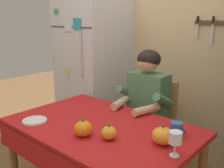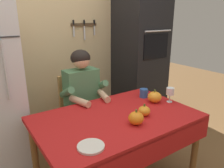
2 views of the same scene
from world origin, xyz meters
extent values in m
cube|color=#D1B784|center=(0.05, 1.35, 1.30)|extent=(3.70, 0.10, 2.60)
cube|color=#4C3823|center=(0.32, 1.29, 1.47)|extent=(0.36, 0.02, 0.04)
cube|color=silver|center=(0.17, 1.28, 1.39)|extent=(0.02, 0.01, 0.13)
cube|color=black|center=(0.17, 1.28, 1.50)|extent=(0.02, 0.01, 0.06)
cube|color=silver|center=(0.32, 1.28, 1.37)|extent=(0.02, 0.01, 0.18)
cube|color=black|center=(0.32, 1.28, 1.50)|extent=(0.02, 0.01, 0.06)
cube|color=silver|center=(-0.95, 0.96, 0.90)|extent=(0.68, 0.68, 1.80)
cylinder|color=silver|center=(-0.76, 0.60, 1.15)|extent=(0.02, 0.02, 0.50)
cube|color=#333335|center=(-0.95, 0.62, 1.42)|extent=(0.67, 0.01, 0.01)
cube|color=teal|center=(-0.83, 0.61, 1.45)|extent=(0.12, 0.01, 0.12)
cube|color=#E5D666|center=(-1.01, 0.61, 0.91)|extent=(0.06, 0.01, 0.11)
cube|color=green|center=(-1.17, 0.61, 1.58)|extent=(0.07, 0.02, 0.05)
cube|color=silver|center=(-0.97, 0.61, 1.40)|extent=(0.11, 0.02, 0.06)
cylinder|color=brown|center=(-0.64, -0.29, 0.35)|extent=(0.06, 0.06, 0.70)
cylinder|color=brown|center=(-0.64, 0.49, 0.35)|extent=(0.06, 0.06, 0.70)
cube|color=red|center=(0.00, 0.10, 0.72)|extent=(1.40, 0.90, 0.04)
cube|color=red|center=(0.00, -0.34, 0.62)|extent=(1.40, 0.01, 0.20)
cube|color=tan|center=(-0.01, 0.79, 0.43)|extent=(0.40, 0.40, 0.04)
cube|color=tan|center=(-0.01, 0.97, 0.69)|extent=(0.36, 0.04, 0.48)
cylinder|color=tan|center=(-0.18, 0.62, 0.21)|extent=(0.04, 0.04, 0.41)
cylinder|color=tan|center=(-0.18, 0.96, 0.21)|extent=(0.04, 0.04, 0.41)
cylinder|color=tan|center=(0.16, 0.62, 0.21)|extent=(0.04, 0.04, 0.41)
cylinder|color=tan|center=(0.16, 0.96, 0.21)|extent=(0.04, 0.04, 0.41)
cylinder|color=#38384C|center=(-0.11, 0.47, 0.23)|extent=(0.09, 0.09, 0.38)
cylinder|color=#38384C|center=(0.09, 0.47, 0.23)|extent=(0.09, 0.09, 0.38)
cube|color=#38384C|center=(-0.10, 0.63, 0.50)|extent=(0.12, 0.40, 0.11)
cube|color=#38384C|center=(0.08, 0.63, 0.50)|extent=(0.12, 0.40, 0.11)
cube|color=#4C7F56|center=(-0.01, 0.75, 0.79)|extent=(0.36, 0.20, 0.48)
cylinder|color=#4C7F56|center=(-0.21, 0.68, 0.83)|extent=(0.07, 0.26, 0.18)
cylinder|color=#4C7F56|center=(0.19, 0.68, 0.83)|extent=(0.07, 0.26, 0.18)
cylinder|color=#D8A884|center=(-0.15, 0.51, 0.78)|extent=(0.13, 0.27, 0.07)
cylinder|color=#D8A884|center=(0.13, 0.51, 0.78)|extent=(0.13, 0.27, 0.07)
sphere|color=#D8A884|center=(-0.01, 0.73, 1.14)|extent=(0.19, 0.19, 0.19)
ellipsoid|color=black|center=(-0.01, 0.74, 1.16)|extent=(0.21, 0.21, 0.17)
cylinder|color=#2D569E|center=(0.51, 0.31, 0.79)|extent=(0.09, 0.09, 0.09)
torus|color=#2D569E|center=(0.55, 0.31, 0.79)|extent=(0.05, 0.01, 0.05)
cylinder|color=white|center=(0.63, 0.06, 0.74)|extent=(0.06, 0.06, 0.01)
cylinder|color=white|center=(0.63, 0.06, 0.78)|extent=(0.01, 0.01, 0.08)
cylinder|color=white|center=(0.63, 0.06, 0.86)|extent=(0.08, 0.08, 0.07)
ellipsoid|color=orange|center=(0.20, -0.03, 0.78)|extent=(0.11, 0.11, 0.09)
cylinder|color=#4C6023|center=(0.20, -0.03, 0.84)|extent=(0.02, 0.02, 0.02)
ellipsoid|color=orange|center=(0.04, -0.11, 0.79)|extent=(0.13, 0.13, 0.11)
cylinder|color=#4C6023|center=(0.04, -0.11, 0.86)|extent=(0.02, 0.02, 0.02)
ellipsoid|color=orange|center=(0.50, 0.14, 0.80)|extent=(0.14, 0.14, 0.11)
cylinder|color=#4C6023|center=(0.50, 0.14, 0.86)|extent=(0.02, 0.02, 0.02)
cylinder|color=silver|center=(-0.42, -0.20, 0.75)|extent=(0.19, 0.19, 0.02)
camera|label=1|loc=(1.25, -1.20, 1.52)|focal=41.52mm
camera|label=2|loc=(-1.02, -1.31, 1.58)|focal=34.80mm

